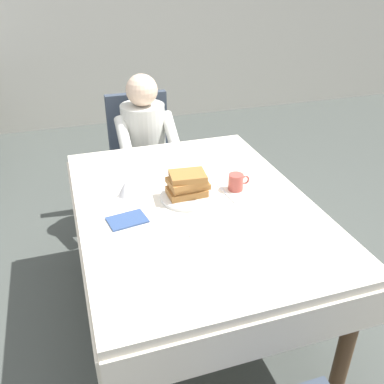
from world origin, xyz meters
The scene contains 12 objects.
ground_plane centered at (0.00, 0.00, 0.00)m, with size 14.00×14.00×0.00m, color #474C47.
dining_table_main centered at (0.00, 0.00, 0.65)m, with size 1.12×1.52×0.74m.
chair_diner centered at (-0.02, 1.17, 0.53)m, with size 0.44×0.45×0.93m.
diner_person centered at (-0.02, 1.01, 0.67)m, with size 0.40×0.43×1.12m.
plate_breakfast centered at (-0.01, 0.05, 0.75)m, with size 0.28×0.28×0.02m, color white.
breakfast_stack centered at (-0.02, 0.06, 0.81)m, with size 0.20×0.14×0.12m.
cup_coffee centered at (0.24, 0.06, 0.78)m, with size 0.11×0.08×0.08m.
syrup_pitcher centered at (-0.30, 0.17, 0.78)m, with size 0.08×0.08×0.07m.
fork_left_of_plate centered at (-0.20, 0.03, 0.74)m, with size 0.18×0.01×0.01m, color silver.
knife_right_of_plate centered at (0.18, 0.03, 0.74)m, with size 0.20×0.01×0.01m, color silver.
spoon_near_edge centered at (-0.03, -0.27, 0.74)m, with size 0.15×0.01×0.01m, color silver.
napkin_folded centered at (-0.34, -0.06, 0.74)m, with size 0.17×0.12×0.01m, color #334C7F.
Camera 1 is at (-0.54, -1.65, 1.77)m, focal length 39.11 mm.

